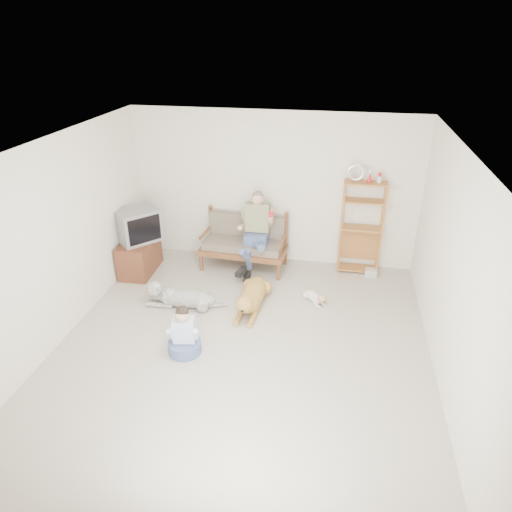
% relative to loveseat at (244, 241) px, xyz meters
% --- Properties ---
extents(floor, '(5.50, 5.50, 0.00)m').
position_rel_loveseat_xyz_m(floor, '(0.45, -2.37, -0.49)').
color(floor, beige).
rests_on(floor, ground).
extents(ceiling, '(5.50, 5.50, 0.00)m').
position_rel_loveseat_xyz_m(ceiling, '(0.45, -2.37, 2.21)').
color(ceiling, white).
rests_on(ceiling, ground).
extents(wall_back, '(5.00, 0.00, 5.00)m').
position_rel_loveseat_xyz_m(wall_back, '(0.45, 0.38, 0.86)').
color(wall_back, silver).
rests_on(wall_back, ground).
extents(wall_front, '(5.00, 0.00, 5.00)m').
position_rel_loveseat_xyz_m(wall_front, '(0.45, -5.12, 0.86)').
color(wall_front, silver).
rests_on(wall_front, ground).
extents(wall_left, '(0.00, 5.50, 5.50)m').
position_rel_loveseat_xyz_m(wall_left, '(-2.05, -2.37, 0.86)').
color(wall_left, silver).
rests_on(wall_left, ground).
extents(wall_right, '(0.00, 5.50, 5.50)m').
position_rel_loveseat_xyz_m(wall_right, '(2.95, -2.37, 0.86)').
color(wall_right, silver).
rests_on(wall_right, ground).
extents(loveseat, '(1.54, 0.80, 0.95)m').
position_rel_loveseat_xyz_m(loveseat, '(0.00, 0.00, 0.00)').
color(loveseat, brown).
rests_on(loveseat, ground).
extents(man, '(0.55, 0.78, 1.26)m').
position_rel_loveseat_xyz_m(man, '(0.22, -0.22, 0.17)').
color(man, slate).
rests_on(man, loveseat).
extents(etagere, '(0.73, 0.32, 1.93)m').
position_rel_loveseat_xyz_m(etagere, '(2.00, 0.18, 0.36)').
color(etagere, '#A16732').
rests_on(etagere, ground).
extents(book_stack, '(0.21, 0.16, 0.13)m').
position_rel_loveseat_xyz_m(book_stack, '(2.25, 0.02, -0.42)').
color(book_stack, silver).
rests_on(book_stack, ground).
extents(tv_stand, '(0.53, 0.92, 0.60)m').
position_rel_loveseat_xyz_m(tv_stand, '(-1.77, -0.54, -0.19)').
color(tv_stand, brown).
rests_on(tv_stand, ground).
extents(crt_tv, '(0.85, 0.86, 0.56)m').
position_rel_loveseat_xyz_m(crt_tv, '(-1.74, -0.52, 0.39)').
color(crt_tv, slate).
rests_on(crt_tv, tv_stand).
extents(wall_outlet, '(0.12, 0.02, 0.08)m').
position_rel_loveseat_xyz_m(wall_outlet, '(-0.80, 0.37, -0.19)').
color(wall_outlet, silver).
rests_on(wall_outlet, ground).
extents(golden_retriever, '(0.40, 1.46, 0.44)m').
position_rel_loveseat_xyz_m(golden_retriever, '(0.39, -1.32, -0.31)').
color(golden_retriever, '#A8823A').
rests_on(golden_retriever, ground).
extents(shaggy_dog, '(1.33, 0.36, 0.39)m').
position_rel_loveseat_xyz_m(shaggy_dog, '(-0.72, -1.49, -0.33)').
color(shaggy_dog, white).
rests_on(shaggy_dog, ground).
extents(terrier, '(0.42, 0.47, 0.22)m').
position_rel_loveseat_xyz_m(terrier, '(1.36, -1.01, -0.39)').
color(terrier, white).
rests_on(terrier, ground).
extents(child, '(0.45, 0.45, 0.71)m').
position_rel_loveseat_xyz_m(child, '(-0.28, -2.55, -0.23)').
color(child, slate).
rests_on(child, ground).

